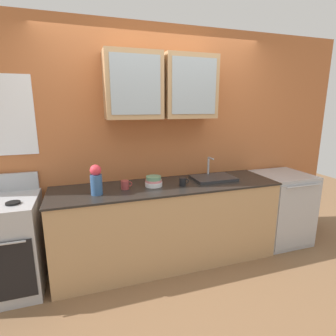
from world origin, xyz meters
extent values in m
plane|color=brown|center=(0.00, 0.00, 0.00)|extent=(10.00, 10.00, 0.00)
cube|color=#B76638|center=(0.00, 0.39, 1.30)|extent=(4.92, 0.10, 2.60)
cube|color=tan|center=(-0.31, 0.19, 1.93)|extent=(0.58, 0.30, 0.67)
cube|color=#9EADB7|center=(-0.31, 0.03, 1.93)|extent=(0.49, 0.01, 0.57)
cube|color=tan|center=(0.31, 0.19, 1.93)|extent=(0.58, 0.30, 0.67)
cube|color=#9EADB7|center=(0.31, 0.03, 1.93)|extent=(0.49, 0.01, 0.57)
cube|color=tan|center=(0.00, 0.00, 0.44)|extent=(2.43, 0.66, 0.88)
cube|color=black|center=(0.00, 0.00, 0.89)|extent=(2.45, 0.68, 0.02)
cube|color=#ADAFB5|center=(-1.60, 0.00, 0.45)|extent=(0.63, 0.64, 0.90)
cube|color=#ADAFB5|center=(-1.60, 0.30, 0.99)|extent=(0.60, 0.04, 0.18)
cylinder|color=black|center=(-1.46, -0.12, 0.91)|extent=(0.12, 0.12, 0.02)
cube|color=#2D2D30|center=(0.58, 0.05, 0.91)|extent=(0.48, 0.34, 0.03)
cylinder|color=#ADAFB5|center=(0.58, 0.19, 1.03)|extent=(0.02, 0.02, 0.20)
cylinder|color=#ADAFB5|center=(0.58, 0.13, 1.13)|extent=(0.02, 0.12, 0.02)
cylinder|color=white|center=(-0.15, 0.01, 0.92)|extent=(0.18, 0.18, 0.05)
cylinder|color=#D87F84|center=(-0.15, 0.01, 0.95)|extent=(0.17, 0.17, 0.04)
cylinder|color=#669972|center=(-0.15, 0.01, 0.98)|extent=(0.16, 0.16, 0.05)
cylinder|color=#33598C|center=(-0.74, -0.08, 1.00)|extent=(0.11, 0.11, 0.20)
sphere|color=#D8333F|center=(-0.74, -0.08, 1.14)|extent=(0.11, 0.11, 0.11)
cylinder|color=black|center=(0.15, -0.08, 0.94)|extent=(0.07, 0.07, 0.09)
torus|color=black|center=(0.19, -0.08, 0.95)|extent=(0.05, 0.01, 0.05)
cylinder|color=#993838|center=(-0.46, 0.00, 0.94)|extent=(0.08, 0.08, 0.09)
torus|color=#993838|center=(-0.41, 0.00, 0.95)|extent=(0.06, 0.01, 0.06)
cube|color=#ADAFB5|center=(1.54, 0.00, 0.45)|extent=(0.63, 0.63, 0.90)
cube|color=#ADAFB5|center=(1.54, -0.32, 0.45)|extent=(0.60, 0.01, 0.81)
cylinder|color=#ADAFB5|center=(1.54, -0.34, 0.84)|extent=(0.48, 0.02, 0.02)
camera|label=1|loc=(-0.86, -2.62, 1.74)|focal=28.46mm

